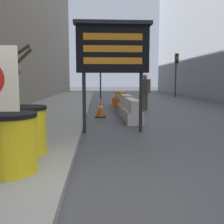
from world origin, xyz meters
name	(u,v)px	position (x,y,z in m)	size (l,w,h in m)	color
ground_plane	(61,208)	(0.00, 0.00, 0.00)	(120.00, 120.00, 0.00)	#474749
bare_tree	(10,80)	(-2.61, 6.50, 1.51)	(1.35, 1.35, 2.74)	#4C3D2D
barrel_drum_foreground	(8,143)	(-0.86, 0.89, 0.58)	(0.84, 0.84, 0.87)	yellow
barrel_drum_middle	(24,130)	(-0.92, 1.88, 0.58)	(0.84, 0.84, 0.87)	yellow
message_board	(113,49)	(0.87, 4.46, 2.34)	(2.13, 0.36, 3.08)	#28282B
jersey_barrier_white	(132,112)	(1.70, 6.45, 0.36)	(0.55, 1.93, 0.81)	silver
jersey_barrier_cream	(126,106)	(1.70, 8.53, 0.38)	(0.64, 1.61, 0.86)	beige
jersey_barrier_orange_far	(122,102)	(1.70, 10.45, 0.41)	(0.56, 1.86, 0.92)	orange
jersey_barrier_orange_near	(118,99)	(1.70, 12.80, 0.36)	(0.62, 1.85, 0.81)	orange
traffic_cone_near	(101,108)	(0.57, 7.62, 0.37)	(0.42, 0.42, 0.75)	black
traffic_light_near_curb	(100,64)	(0.72, 18.19, 2.78)	(0.28, 0.45, 3.83)	#2D2D30
traffic_light_far_side	(176,66)	(7.49, 20.31, 2.80)	(0.28, 0.45, 3.86)	#2D2D30
pedestrian_worker	(145,89)	(2.83, 10.14, 1.06)	(0.53, 0.53, 1.79)	#514C42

